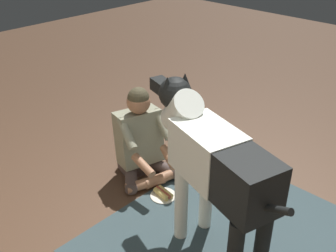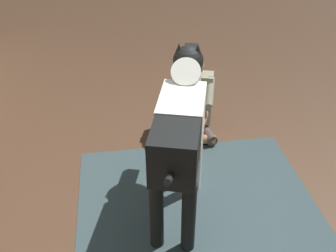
% 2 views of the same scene
% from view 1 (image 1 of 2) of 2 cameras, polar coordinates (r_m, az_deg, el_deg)
% --- Properties ---
extents(ground_plane, '(13.23, 13.23, 0.00)m').
position_cam_1_polar(ground_plane, '(3.27, 7.57, -14.43)').
color(ground_plane, '#513625').
extents(area_rug, '(2.00, 1.94, 0.01)m').
position_cam_1_polar(area_rug, '(3.13, 10.60, -17.01)').
color(area_rug, '#36484C').
rests_on(area_rug, ground).
extents(person_sitting_on_floor, '(0.68, 0.59, 0.87)m').
position_cam_1_polar(person_sitting_on_floor, '(3.64, -3.84, -2.09)').
color(person_sitting_on_floor, '#4D3E3A').
rests_on(person_sitting_on_floor, ground).
extents(large_dog, '(1.44, 0.56, 1.21)m').
position_cam_1_polar(large_dog, '(2.65, 6.31, -4.90)').
color(large_dog, silver).
rests_on(large_dog, ground).
extents(hot_dog_on_plate, '(0.23, 0.23, 0.06)m').
position_cam_1_polar(hot_dog_on_plate, '(3.53, -0.69, -9.67)').
color(hot_dog_on_plate, silver).
rests_on(hot_dog_on_plate, ground).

